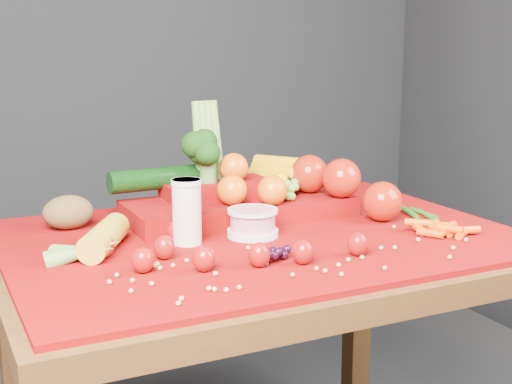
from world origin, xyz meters
name	(u,v)px	position (x,y,z in m)	size (l,w,h in m)	color
table	(260,282)	(0.00, 0.00, 0.66)	(1.10, 0.80, 0.75)	#371D0C
red_cloth	(260,237)	(0.00, 0.00, 0.76)	(1.05, 0.75, 0.01)	#790406
milk_glass	(187,209)	(-0.16, 0.00, 0.83)	(0.06, 0.06, 0.13)	beige
yogurt_bowl	(253,222)	(-0.02, -0.01, 0.79)	(0.11, 0.11, 0.06)	silver
strawberry_scatter	(214,248)	(-0.16, -0.13, 0.79)	(0.48, 0.28, 0.05)	maroon
dark_grape_cluster	(279,253)	(-0.05, -0.18, 0.78)	(0.06, 0.05, 0.03)	black
soybean_scatter	(307,257)	(0.00, -0.20, 0.77)	(0.84, 0.24, 0.01)	tan
corn_ear	(90,247)	(-0.36, -0.01, 0.78)	(0.25, 0.26, 0.06)	gold
potato	(68,212)	(-0.36, 0.22, 0.80)	(0.11, 0.08, 0.07)	brown
baby_carrot_pile	(445,227)	(0.35, -0.17, 0.78)	(0.17, 0.17, 0.03)	#CF4B07
green_bean_pile	(415,213)	(0.40, -0.01, 0.77)	(0.14, 0.12, 0.01)	#205A14
produce_mound	(254,191)	(0.06, 0.15, 0.82)	(0.61, 0.36, 0.27)	#790406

